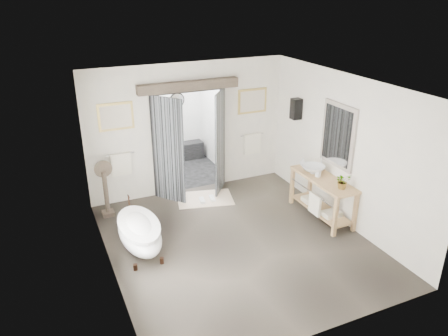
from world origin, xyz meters
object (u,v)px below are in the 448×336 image
(clawfoot_tub, at_px, (139,232))
(basin, at_px, (313,169))
(rug, at_px, (205,199))
(vanity, at_px, (322,194))

(clawfoot_tub, relative_size, basin, 3.23)
(rug, bearing_deg, vanity, -42.38)
(basin, bearing_deg, rug, 156.32)
(vanity, relative_size, rug, 1.33)
(vanity, height_order, basin, basin)
(rug, xyz_separation_m, basin, (1.82, -1.39, 0.92))
(clawfoot_tub, height_order, rug, clawfoot_tub)
(clawfoot_tub, height_order, vanity, vanity)
(clawfoot_tub, height_order, basin, basin)
(clawfoot_tub, relative_size, vanity, 0.97)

